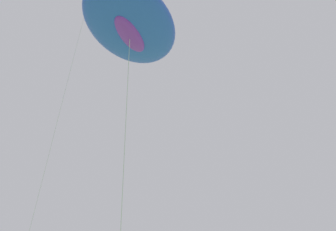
# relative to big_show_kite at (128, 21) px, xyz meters

# --- Properties ---
(big_show_kite) EXTENTS (13.07, 5.74, 16.05)m
(big_show_kite) POSITION_rel_big_show_kite_xyz_m (0.00, 0.00, 0.00)
(big_show_kite) COLOR blue
(big_show_kite) RESTS_ON ground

